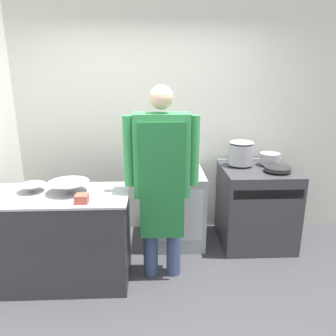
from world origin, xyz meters
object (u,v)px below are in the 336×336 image
Objects in this scene: person_cook at (162,173)px; sauce_pot at (270,158)px; fridge_unit at (177,207)px; saute_pan at (278,169)px; stock_pot at (241,152)px; mixing_bowl at (69,187)px; plastic_tub at (82,199)px; stove at (256,206)px.

person_cook is 8.00× the size of sauce_pot.
saute_pan is at bearing -10.63° from fridge_unit.
stock_pot reaches higher than saute_pan.
mixing_bowl is 2.24m from sauce_pot.
sauce_pot is at bearing 3.43° from fridge_unit.
stock_pot is at bearing 5.02° from fridge_unit.
plastic_tub reaches higher than fridge_unit.
saute_pan is 0.27m from sauce_pot.
sauce_pot is at bearing 0.00° from stock_pot.
fridge_unit is 8.05× the size of plastic_tub.
mixing_bowl is 1.32× the size of stock_pot.
fridge_unit is 1.37m from plastic_tub.
stove is 2.46× the size of mixing_bowl.
plastic_tub is (-1.78, -0.86, 0.47)m from stove.
sauce_pot is at bearing 30.43° from person_cook.
stock_pot is 0.35m from sauce_pot.
mixing_bowl is at bearing -147.15° from fridge_unit.
person_cook is 0.86m from mixing_bowl.
fridge_unit is at bearing 175.64° from stove.
saute_pan reaches higher than plastic_tub.
mixing_bowl reaches higher than saute_pan.
plastic_tub is at bearing -154.24° from stove.
plastic_tub is 1.89m from stock_pot.
stove is at bearing 25.76° from plastic_tub.
stock_pot reaches higher than stove.
sauce_pot is (0.00, 0.26, 0.04)m from saute_pan.
saute_pan is (2.11, 0.48, 0.01)m from mixing_bowl.
plastic_tub is 0.37× the size of saute_pan.
plastic_tub is at bearing -152.91° from sauce_pot.
person_cook is (-1.10, -0.61, 0.61)m from stove.
plastic_tub is at bearing -148.22° from stock_pot.
fridge_unit is 2.27× the size of mixing_bowl.
stove is 0.65m from stock_pot.
stove is 1.08× the size of fridge_unit.
stove is at bearing -4.36° from fridge_unit.
saute_pan is (0.16, -0.13, 0.49)m from stove.
stock_pot is (1.77, 0.74, 0.13)m from mixing_bowl.
person_cook is 1.47m from sauce_pot.
saute_pan is at bearing -90.00° from sauce_pot.
saute_pan reaches higher than stove.
sauce_pot is (1.07, 0.06, 0.56)m from fridge_unit.
saute_pan reaches higher than fridge_unit.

